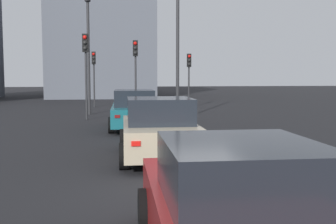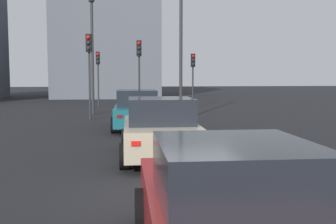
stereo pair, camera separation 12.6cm
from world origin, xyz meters
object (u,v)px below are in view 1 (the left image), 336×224
at_px(car_teal_lead, 134,110).
at_px(traffic_light_far_left, 86,58).
at_px(car_red_third, 236,211).
at_px(traffic_light_near_left, 135,61).
at_px(street_lamp_far, 88,46).
at_px(traffic_light_near_right, 189,69).
at_px(car_beige_second, 159,130).
at_px(traffic_light_far_right, 94,67).
at_px(street_lamp_kerbside, 178,35).

distance_m(car_teal_lead, traffic_light_far_left, 4.88).
bearing_deg(car_red_third, car_teal_lead, 3.05).
relative_size(traffic_light_near_left, street_lamp_far, 0.64).
distance_m(traffic_light_near_left, traffic_light_near_right, 5.48).
bearing_deg(traffic_light_far_left, car_beige_second, 21.00).
height_order(traffic_light_far_left, traffic_light_far_right, traffic_light_far_left).
relative_size(traffic_light_near_left, traffic_light_near_right, 1.14).
distance_m(car_beige_second, traffic_light_near_right, 17.13).
bearing_deg(street_lamp_kerbside, traffic_light_far_left, 78.09).
height_order(traffic_light_near_right, traffic_light_far_left, traffic_light_far_left).
xyz_separation_m(car_teal_lead, street_lamp_far, (6.64, 2.18, 3.15)).
bearing_deg(street_lamp_kerbside, car_beige_second, 167.42).
bearing_deg(traffic_light_near_right, car_beige_second, -12.14).
distance_m(car_beige_second, street_lamp_far, 13.61).
distance_m(car_beige_second, traffic_light_far_right, 19.17).
height_order(car_beige_second, traffic_light_far_left, traffic_light_far_left).
bearing_deg(traffic_light_far_left, car_red_third, 15.90).
bearing_deg(traffic_light_near_right, car_teal_lead, -21.55).
xyz_separation_m(car_red_third, traffic_light_near_right, (23.00, -4.02, 1.96)).
xyz_separation_m(traffic_light_near_left, traffic_light_far_right, (6.22, 2.59, -0.20)).
height_order(traffic_light_far_right, street_lamp_far, street_lamp_far).
xyz_separation_m(street_lamp_kerbside, street_lamp_far, (3.88, 4.51, -0.28)).
relative_size(traffic_light_near_left, street_lamp_kerbside, 0.59).
xyz_separation_m(car_teal_lead, car_red_third, (-12.84, -0.35, -0.05)).
bearing_deg(car_beige_second, street_lamp_kerbside, -10.68).
height_order(street_lamp_kerbside, street_lamp_far, street_lamp_kerbside).
relative_size(car_beige_second, traffic_light_far_right, 1.04).
xyz_separation_m(car_teal_lead, traffic_light_far_left, (3.71, 2.18, 2.31)).
bearing_deg(traffic_light_far_right, street_lamp_far, 0.01).
distance_m(traffic_light_near_left, traffic_light_far_left, 3.73).
distance_m(car_red_third, traffic_light_far_left, 16.90).
height_order(traffic_light_near_right, traffic_light_far_right, traffic_light_far_right).
relative_size(traffic_light_far_left, street_lamp_kerbside, 0.60).
bearing_deg(car_teal_lead, traffic_light_far_right, 11.78).
distance_m(traffic_light_far_left, street_lamp_kerbside, 4.75).
bearing_deg(street_lamp_far, car_beige_second, -169.24).
bearing_deg(car_beige_second, car_teal_lead, 4.49).
bearing_deg(car_red_third, car_beige_second, 2.01).
bearing_deg(car_teal_lead, traffic_light_far_left, 32.71).
height_order(car_beige_second, car_red_third, car_beige_second).
xyz_separation_m(car_red_third, traffic_light_near_left, (19.16, -0.13, 2.31)).
bearing_deg(car_beige_second, street_lamp_far, 12.65).
distance_m(car_teal_lead, traffic_light_near_left, 6.73).
relative_size(car_teal_lead, street_lamp_kerbside, 0.67).
bearing_deg(traffic_light_far_right, traffic_light_far_left, 0.20).
xyz_separation_m(traffic_light_near_left, traffic_light_near_right, (3.84, -3.89, -0.36)).
bearing_deg(car_teal_lead, traffic_light_near_left, -2.09).
bearing_deg(car_red_third, traffic_light_far_left, 10.21).
xyz_separation_m(car_beige_second, traffic_light_far_right, (18.91, 2.41, 2.07)).
bearing_deg(traffic_light_near_left, traffic_light_far_right, -150.73).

